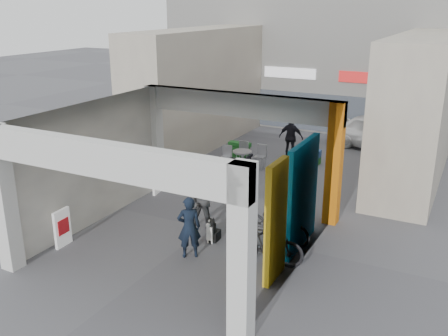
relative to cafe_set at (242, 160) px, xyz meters
The scene contains 21 objects.
ground 5.57m from the cafe_set, 75.49° to the right, with size 90.00×90.00×0.00m, color #525156.
arcade_canopy 6.79m from the cafe_set, 72.69° to the right, with size 6.40×6.45×6.40m.
far_building 9.47m from the cafe_set, 80.82° to the left, with size 18.00×4.08×8.00m.
plaza_bldg_left 4.35m from the cafe_set, 145.69° to the left, with size 2.00×9.00×5.00m, color #B5AC96.
plaza_bldg_right 6.63m from the cafe_set, 19.79° to the left, with size 2.00×9.00×5.00m, color #B5AC96.
bollard_left 2.87m from the cafe_set, 93.20° to the right, with size 0.09×0.09×0.93m, color #92959A.
bollard_center 3.33m from the cafe_set, 67.95° to the right, with size 0.09×0.09×0.82m, color #92959A.
bollard_right 4.27m from the cafe_set, 42.65° to the right, with size 0.09×0.09×0.81m, color #92959A.
advert_board_near 8.11m from the cafe_set, 99.61° to the right, with size 0.12×0.55×1.00m.
advert_board_far 3.98m from the cafe_set, 109.91° to the right, with size 0.18×0.56×1.00m.
cafe_set is the anchor object (origin of this frame).
produce_stand 0.95m from the cafe_set, 125.76° to the left, with size 1.08×0.58×0.71m.
crate_stack 2.87m from the cafe_set, 36.89° to the left, with size 0.46×0.36×0.56m.
border_collie 6.32m from the cafe_set, 71.96° to the right, with size 0.27×0.52×0.72m.
man_with_dog 7.25m from the cafe_set, 75.18° to the right, with size 0.58×0.38×1.58m, color black.
man_back_turned 5.72m from the cafe_set, 75.82° to the right, with size 0.86×0.67×1.76m, color #3A3A3C.
man_elderly 5.73m from the cafe_set, 51.57° to the right, with size 0.72×0.47×1.47m, color #526D9F.
man_crates 2.44m from the cafe_set, 60.11° to the left, with size 1.01×0.42×1.72m, color black.
bicycle_front 6.28m from the cafe_set, 56.54° to the right, with size 0.66×1.91×1.00m, color black.
bicycle_rear 7.46m from the cafe_set, 60.31° to the right, with size 0.51×1.80×1.08m, color black.
white_van 6.46m from the cafe_set, 49.91° to the left, with size 1.73×4.29×1.46m, color silver.
Camera 1 is at (6.30, -11.09, 5.99)m, focal length 40.00 mm.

